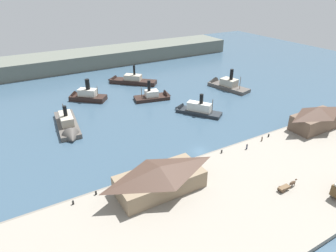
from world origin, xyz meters
The scene contains 19 objects.
ground_plane centered at (0.00, 0.00, 0.00)m, with size 320.00×320.00×0.00m, color #385166.
quay_promenade centered at (0.00, -22.00, 0.60)m, with size 110.00×36.00×1.20m, color gray.
seawall_edge centered at (0.00, -3.60, 0.50)m, with size 110.00×0.80×1.00m, color slate.
ferry_shed_east_terminal centered at (-19.34, -10.68, 4.48)m, with size 20.89×10.04×6.46m.
ferry_shed_customs_shed centered at (40.41, -8.82, 5.11)m, with size 17.51×8.19×7.69m.
horse_cart centered at (6.82, -25.82, 2.13)m, with size 5.84×1.36×1.87m.
pedestrian_at_waters_edge centered at (18.91, -6.22, 1.93)m, with size 0.40×0.40×1.61m.
pedestrian_near_east_shed centered at (11.43, -7.46, 2.01)m, with size 0.44×0.44×1.77m.
mooring_post_center_west centered at (22.71, -5.41, 1.65)m, with size 0.44×0.44×0.90m, color black.
mooring_post_west centered at (-38.55, -5.55, 1.65)m, with size 0.44×0.44×0.90m, color black.
mooring_post_east centered at (3.72, -5.44, 1.65)m, with size 0.44×0.44×0.90m, color black.
mooring_post_center_east centered at (-33.14, -4.93, 1.65)m, with size 0.44×0.44×0.90m, color black.
ferry_approaching_west centered at (42.71, 40.32, 1.55)m, with size 11.22×22.11×11.65m.
ferry_departing_north centered at (-17.99, 57.62, 1.83)m, with size 15.86×14.59×10.76m.
ferry_mid_harbor centered at (6.40, 68.49, 1.49)m, with size 21.50×20.51×10.69m.
ferry_outer_harbor centered at (8.77, 43.53, 1.25)m, with size 16.64×9.17×10.51m.
ferry_moored_west centered at (-30.54, 33.11, 1.35)m, with size 8.64×24.27×10.09m.
ferry_approaching_east centered at (14.19, 23.69, 1.49)m, with size 14.61×17.88×9.68m.
far_headland centered at (0.00, 110.00, 4.00)m, with size 180.00×24.00×8.00m, color #60665B.
Camera 1 is at (-45.49, -59.47, 46.30)m, focal length 31.33 mm.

